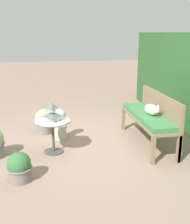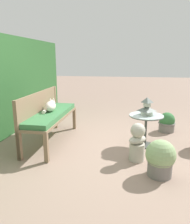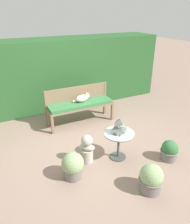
{
  "view_description": "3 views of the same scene",
  "coord_description": "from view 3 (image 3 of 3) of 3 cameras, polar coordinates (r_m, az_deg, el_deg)",
  "views": [
    {
      "loc": [
        4.66,
        -0.78,
        1.95
      ],
      "look_at": [
        0.01,
        0.08,
        0.6
      ],
      "focal_mm": 45.0,
      "sensor_mm": 36.0,
      "label": 1
    },
    {
      "loc": [
        -3.44,
        -0.4,
        1.5
      ],
      "look_at": [
        0.15,
        0.2,
        0.6
      ],
      "focal_mm": 35.0,
      "sensor_mm": 36.0,
      "label": 2
    },
    {
      "loc": [
        -1.75,
        -3.64,
        2.68
      ],
      "look_at": [
        0.24,
        0.32,
        0.57
      ],
      "focal_mm": 35.0,
      "sensor_mm": 36.0,
      "label": 3
    }
  ],
  "objects": [
    {
      "name": "ground",
      "position": [
        4.85,
        -0.81,
        -8.15
      ],
      "size": [
        30.0,
        30.0,
        0.0
      ],
      "primitive_type": "plane",
      "color": "gray"
    },
    {
      "name": "foliage_hedge_back",
      "position": [
        6.59,
        -10.43,
        9.95
      ],
      "size": [
        6.4,
        1.09,
        1.94
      ],
      "primitive_type": "cube",
      "color": "#285628",
      "rests_on": "ground"
    },
    {
      "name": "garden_bench",
      "position": [
        5.48,
        -3.8,
        1.71
      ],
      "size": [
        1.68,
        0.48,
        0.56
      ],
      "color": "#7F664C",
      "rests_on": "ground"
    },
    {
      "name": "bench_backrest",
      "position": [
        5.6,
        -4.74,
        4.32
      ],
      "size": [
        1.68,
        0.06,
        0.92
      ],
      "color": "#7F664C",
      "rests_on": "ground"
    },
    {
      "name": "cat",
      "position": [
        5.47,
        -3.31,
        3.64
      ],
      "size": [
        0.45,
        0.23,
        0.22
      ],
      "rotation": [
        0.0,
        0.0,
        0.15
      ],
      "color": "silver",
      "rests_on": "garden_bench"
    },
    {
      "name": "patio_table",
      "position": [
        4.22,
        6.23,
        -6.88
      ],
      "size": [
        0.58,
        0.58,
        0.56
      ],
      "color": "#424742",
      "rests_on": "ground"
    },
    {
      "name": "pagoda_birdhouse",
      "position": [
        4.09,
        6.39,
        -3.89
      ],
      "size": [
        0.25,
        0.25,
        0.31
      ],
      "color": "#B2BCA8",
      "rests_on": "patio_table"
    },
    {
      "name": "garden_bust",
      "position": [
        4.17,
        -2.1,
        -9.59
      ],
      "size": [
        0.34,
        0.34,
        0.58
      ],
      "rotation": [
        0.0,
        0.0,
        -0.79
      ],
      "color": "#B7B2A3",
      "rests_on": "ground"
    },
    {
      "name": "potted_plant_table_far",
      "position": [
        3.74,
        14.43,
        -16.53
      ],
      "size": [
        0.4,
        0.4,
        0.49
      ],
      "color": "slate",
      "rests_on": "ground"
    },
    {
      "name": "potted_plant_table_near",
      "position": [
        4.53,
        18.86,
        -9.53
      ],
      "size": [
        0.35,
        0.35,
        0.41
      ],
      "color": "slate",
      "rests_on": "ground"
    },
    {
      "name": "potted_plant_bench_right",
      "position": [
        3.87,
        -5.8,
        -13.79
      ],
      "size": [
        0.39,
        0.39,
        0.49
      ],
      "color": "slate",
      "rests_on": "ground"
    }
  ]
}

